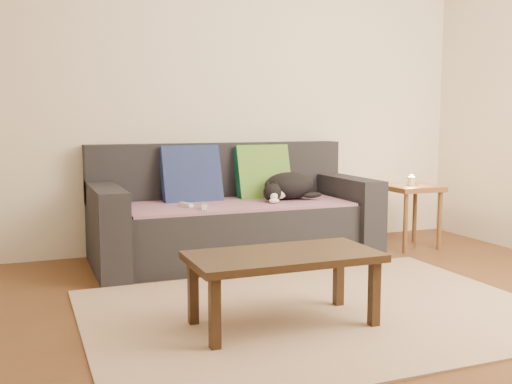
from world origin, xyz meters
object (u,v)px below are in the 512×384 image
side_table (411,196)px  coffee_table (283,262)px  sofa (232,218)px  wii_remote_b (205,207)px  cat (288,186)px  wii_remote_a (186,205)px

side_table → coffee_table: side_table is taller
sofa → wii_remote_b: 0.47m
cat → wii_remote_b: bearing=-156.2°
wii_remote_a → side_table: 1.91m
wii_remote_a → coffee_table: wii_remote_a is taller
sofa → coffee_table: sofa is taller
coffee_table → wii_remote_a: bearing=95.8°
wii_remote_a → coffee_table: 1.39m
sofa → wii_remote_a: sofa is taller
wii_remote_b → sofa: bearing=-26.4°
wii_remote_a → wii_remote_b: (0.09, -0.15, 0.00)m
sofa → coffee_table: size_ratio=2.17×
wii_remote_b → side_table: (1.82, 0.14, -0.03)m
sofa → wii_remote_a: size_ratio=14.00×
wii_remote_b → cat: bearing=-53.4°
side_table → coffee_table: bearing=-142.2°
wii_remote_a → wii_remote_b: size_ratio=1.00×
sofa → wii_remote_b: size_ratio=14.00×
sofa → wii_remote_a: bearing=-156.9°
sofa → cat: size_ratio=4.28×
cat → coffee_table: (-0.70, -1.48, -0.20)m
cat → wii_remote_a: bearing=-167.8°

